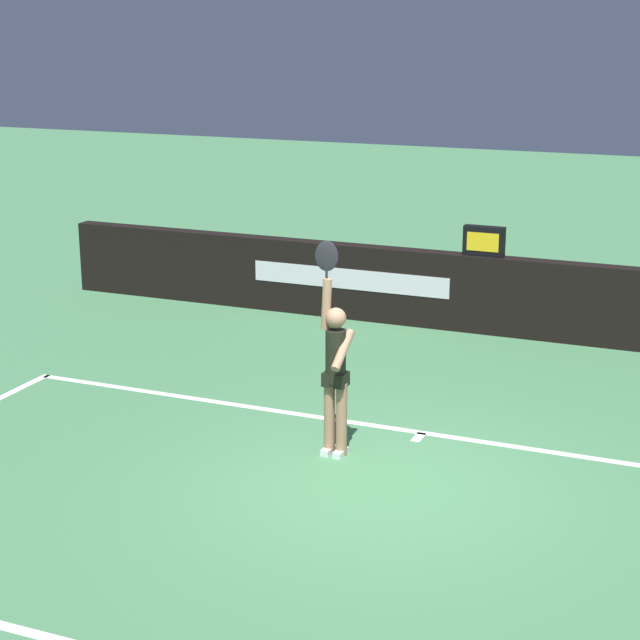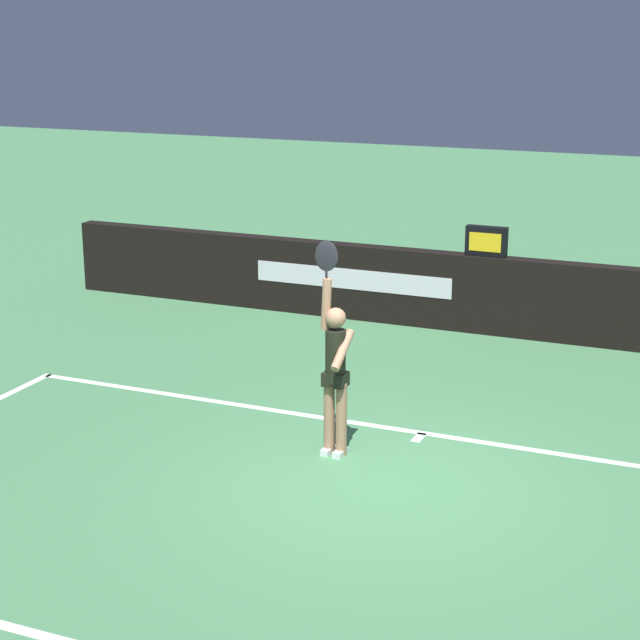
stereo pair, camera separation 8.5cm
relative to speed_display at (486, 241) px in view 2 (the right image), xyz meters
name	(u,v)px [view 2 (the right image)]	position (x,y,z in m)	size (l,w,h in m)	color
ground_plane	(378,483)	(0.41, -6.03, -1.48)	(60.00, 60.00, 0.00)	#457E50
court_lines	(340,527)	(0.41, -7.14, -1.48)	(11.14, 5.50, 0.00)	white
back_wall	(510,297)	(0.41, 0.00, -0.86)	(15.75, 0.30, 1.24)	black
speed_display	(486,241)	(0.00, 0.00, 0.00)	(0.65, 0.17, 0.47)	black
tennis_player	(335,368)	(-0.33, -5.46, -0.44)	(0.45, 0.48, 2.50)	#A57858
tennis_ball	(329,249)	(-0.42, -5.41, 0.91)	(0.07, 0.07, 0.07)	#C9E73A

